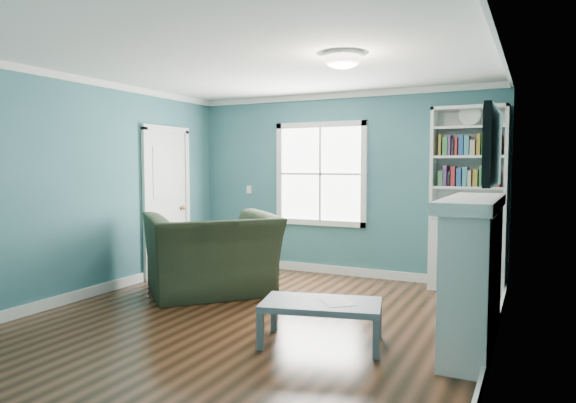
% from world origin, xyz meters
% --- Properties ---
extents(floor, '(5.00, 5.00, 0.00)m').
position_xyz_m(floor, '(0.00, 0.00, 0.00)').
color(floor, black).
rests_on(floor, ground).
extents(room_walls, '(5.00, 5.00, 5.00)m').
position_xyz_m(room_walls, '(0.00, 0.00, 1.58)').
color(room_walls, '#30606C').
rests_on(room_walls, ground).
extents(trim, '(4.50, 5.00, 2.60)m').
position_xyz_m(trim, '(0.00, 0.00, 1.24)').
color(trim, white).
rests_on(trim, ground).
extents(window, '(1.40, 0.06, 1.50)m').
position_xyz_m(window, '(-0.30, 2.49, 1.45)').
color(window, white).
rests_on(window, room_walls).
extents(bookshelf, '(0.90, 0.35, 2.31)m').
position_xyz_m(bookshelf, '(1.77, 2.30, 0.92)').
color(bookshelf, silver).
rests_on(bookshelf, ground).
extents(fireplace, '(0.44, 1.58, 1.30)m').
position_xyz_m(fireplace, '(2.08, 0.20, 0.64)').
color(fireplace, black).
rests_on(fireplace, ground).
extents(tv, '(0.06, 1.10, 0.65)m').
position_xyz_m(tv, '(2.20, 0.20, 1.72)').
color(tv, black).
rests_on(tv, fireplace).
extents(door, '(0.12, 0.98, 2.17)m').
position_xyz_m(door, '(-2.22, 1.40, 1.07)').
color(door, silver).
rests_on(door, ground).
extents(ceiling_fixture, '(0.38, 0.38, 0.15)m').
position_xyz_m(ceiling_fixture, '(0.90, 0.10, 2.55)').
color(ceiling_fixture, white).
rests_on(ceiling_fixture, room_walls).
extents(light_switch, '(0.08, 0.01, 0.12)m').
position_xyz_m(light_switch, '(-1.50, 2.48, 1.20)').
color(light_switch, white).
rests_on(light_switch, room_walls).
extents(recliner, '(1.74, 1.77, 1.31)m').
position_xyz_m(recliner, '(-1.03, 0.78, 0.66)').
color(recliner, black).
rests_on(recliner, ground).
extents(coffee_table, '(1.14, 0.80, 0.38)m').
position_xyz_m(coffee_table, '(0.86, -0.30, 0.33)').
color(coffee_table, '#505B61').
rests_on(coffee_table, ground).
extents(paper_sheet, '(0.39, 0.40, 0.00)m').
position_xyz_m(paper_sheet, '(0.99, -0.25, 0.38)').
color(paper_sheet, white).
rests_on(paper_sheet, coffee_table).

